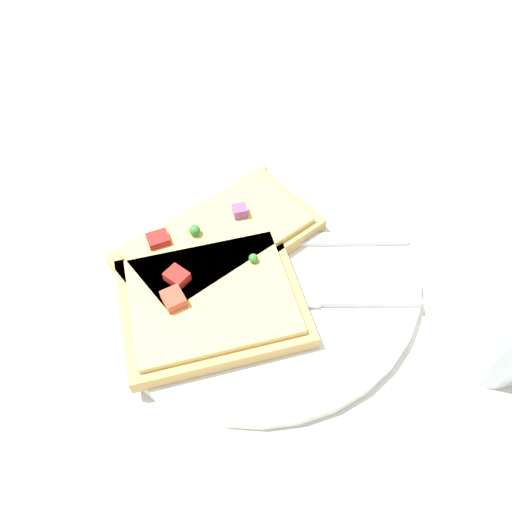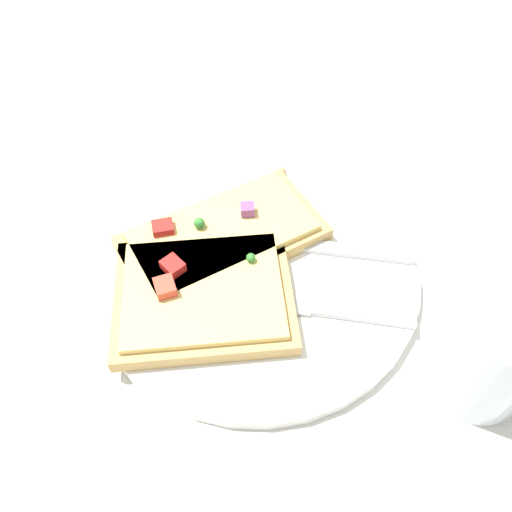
{
  "view_description": "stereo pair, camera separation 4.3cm",
  "coord_description": "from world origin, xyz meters",
  "px_view_note": "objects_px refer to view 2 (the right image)",
  "views": [
    {
      "loc": [
        0.26,
        0.04,
        0.36
      ],
      "look_at": [
        0.0,
        0.0,
        0.02
      ],
      "focal_mm": 35.0,
      "sensor_mm": 36.0,
      "label": 1
    },
    {
      "loc": [
        0.25,
        0.09,
        0.36
      ],
      "look_at": [
        0.0,
        0.0,
        0.02
      ],
      "focal_mm": 35.0,
      "sensor_mm": 36.0,
      "label": 2
    }
  ],
  "objects_px": {
    "plate": "(256,267)",
    "pizza_slice_main": "(222,236)",
    "knife": "(301,304)",
    "pizza_slice_corner": "(203,294)",
    "drinking_glass": "(494,353)",
    "fork": "(272,242)"
  },
  "relations": [
    {
      "from": "plate",
      "to": "pizza_slice_main",
      "type": "relative_size",
      "value": 1.48
    },
    {
      "from": "knife",
      "to": "pizza_slice_main",
      "type": "xyz_separation_m",
      "value": [
        -0.04,
        -0.09,
        0.01
      ]
    },
    {
      "from": "pizza_slice_main",
      "to": "pizza_slice_corner",
      "type": "distance_m",
      "value": 0.06
    },
    {
      "from": "knife",
      "to": "pizza_slice_corner",
      "type": "bearing_deg",
      "value": 5.44
    },
    {
      "from": "plate",
      "to": "pizza_slice_corner",
      "type": "relative_size",
      "value": 1.6
    },
    {
      "from": "pizza_slice_corner",
      "to": "drinking_glass",
      "type": "distance_m",
      "value": 0.22
    },
    {
      "from": "pizza_slice_main",
      "to": "plate",
      "type": "bearing_deg",
      "value": -66.7
    },
    {
      "from": "knife",
      "to": "drinking_glass",
      "type": "height_order",
      "value": "drinking_glass"
    },
    {
      "from": "fork",
      "to": "pizza_slice_corner",
      "type": "relative_size",
      "value": 1.27
    },
    {
      "from": "pizza_slice_main",
      "to": "pizza_slice_corner",
      "type": "xyz_separation_m",
      "value": [
        0.06,
        0.01,
        -0.0
      ]
    },
    {
      "from": "knife",
      "to": "pizza_slice_main",
      "type": "distance_m",
      "value": 0.1
    },
    {
      "from": "pizza_slice_corner",
      "to": "knife",
      "type": "bearing_deg",
      "value": -9.29
    },
    {
      "from": "pizza_slice_corner",
      "to": "drinking_glass",
      "type": "relative_size",
      "value": 1.96
    },
    {
      "from": "plate",
      "to": "fork",
      "type": "xyz_separation_m",
      "value": [
        -0.03,
        0.01,
        0.01
      ]
    },
    {
      "from": "knife",
      "to": "fork",
      "type": "bearing_deg",
      "value": -62.23
    },
    {
      "from": "fork",
      "to": "pizza_slice_corner",
      "type": "xyz_separation_m",
      "value": [
        0.08,
        -0.04,
        0.01
      ]
    },
    {
      "from": "plate",
      "to": "knife",
      "type": "relative_size",
      "value": 1.3
    },
    {
      "from": "plate",
      "to": "knife",
      "type": "height_order",
      "value": "knife"
    },
    {
      "from": "fork",
      "to": "drinking_glass",
      "type": "distance_m",
      "value": 0.2
    },
    {
      "from": "plate",
      "to": "pizza_slice_corner",
      "type": "height_order",
      "value": "pizza_slice_corner"
    },
    {
      "from": "pizza_slice_main",
      "to": "drinking_glass",
      "type": "height_order",
      "value": "drinking_glass"
    },
    {
      "from": "drinking_glass",
      "to": "pizza_slice_corner",
      "type": "bearing_deg",
      "value": -88.54
    }
  ]
}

